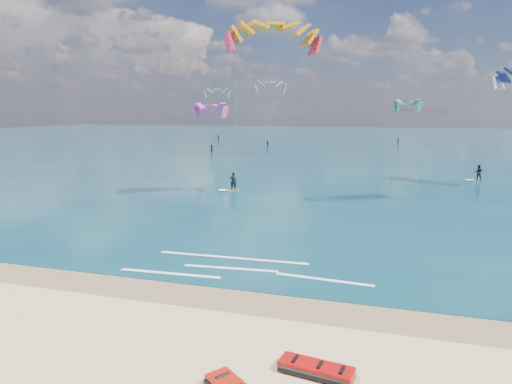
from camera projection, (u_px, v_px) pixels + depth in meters
ground at (333, 177)px, 54.09m from camera, size 320.00×320.00×0.00m
wet_sand_strip at (224, 299)px, 19.17m from camera, size 320.00×2.40×0.01m
sea at (365, 142)px, 114.50m from camera, size 320.00×200.00×0.04m
packed_kite_left at (316, 374)px, 13.68m from camera, size 2.57×1.41×0.38m
kitesurfer_main at (253, 103)px, 40.40m from camera, size 11.75×7.32×16.22m
kitesurfer_far at (508, 117)px, 47.31m from camera, size 9.90×7.20×13.49m
shoreline_foam at (236, 267)px, 22.87m from camera, size 12.16×3.63×0.01m
distant_kites at (315, 121)px, 93.12m from camera, size 77.34×35.76×13.33m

